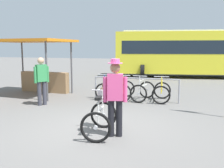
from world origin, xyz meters
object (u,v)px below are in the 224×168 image
object	(u,v)px
racked_bike_white	(143,91)
featured_bicycle	(101,113)
racked_bike_blue	(107,89)
market_stall	(38,61)
person_with_featured_bike	(115,94)
pedestrian_with_backpack	(41,78)
racked_bike_lime	(125,90)
bus_distant	(192,51)
racked_bike_yellow	(162,92)

from	to	relation	value
racked_bike_white	featured_bicycle	bearing A→B (deg)	-93.05
racked_bike_blue	market_stall	bearing A→B (deg)	178.02
person_with_featured_bike	pedestrian_with_backpack	xyz separation A→B (m)	(-3.33, 2.27, -0.01)
racked_bike_lime	person_with_featured_bike	size ratio (longest dim) A/B	0.67
pedestrian_with_backpack	bus_distant	bearing A→B (deg)	65.25
racked_bike_lime	racked_bike_yellow	xyz separation A→B (m)	(1.40, 0.00, 0.00)
person_with_featured_bike	pedestrian_with_backpack	size ratio (longest dim) A/B	1.05
person_with_featured_bike	racked_bike_blue	bearing A→B (deg)	110.80
featured_bicycle	market_stall	xyz separation A→B (m)	(-4.35, 4.11, 0.91)
racked_bike_yellow	featured_bicycle	size ratio (longest dim) A/B	0.91
pedestrian_with_backpack	bus_distant	xyz separation A→B (m)	(4.83, 10.48, 0.80)
racked_bike_white	racked_bike_yellow	world-z (taller)	same
racked_bike_white	featured_bicycle	xyz separation A→B (m)	(-0.21, -4.00, 0.12)
racked_bike_blue	bus_distant	world-z (taller)	bus_distant
featured_bicycle	bus_distant	world-z (taller)	bus_distant
bus_distant	racked_bike_lime	bearing A→B (deg)	-105.27
racked_bike_blue	person_with_featured_bike	size ratio (longest dim) A/B	0.64
pedestrian_with_backpack	racked_bike_white	bearing A→B (deg)	30.15
market_stall	racked_bike_yellow	bearing A→B (deg)	-1.12
racked_bike_blue	racked_bike_lime	distance (m)	0.70
person_with_featured_bike	market_stall	size ratio (longest dim) A/B	0.53
racked_bike_yellow	market_stall	world-z (taller)	market_stall
racked_bike_white	pedestrian_with_backpack	world-z (taller)	pedestrian_with_backpack
featured_bicycle	person_with_featured_bike	world-z (taller)	person_with_featured_bike
racked_bike_yellow	featured_bicycle	world-z (taller)	featured_bicycle
featured_bicycle	market_stall	bearing A→B (deg)	136.61
pedestrian_with_backpack	market_stall	world-z (taller)	market_stall
bus_distant	racked_bike_white	bearing A→B (deg)	-100.87
racked_bike_lime	racked_bike_yellow	size ratio (longest dim) A/B	1.02
pedestrian_with_backpack	market_stall	distance (m)	2.44
pedestrian_with_backpack	market_stall	size ratio (longest dim) A/B	0.51
racked_bike_lime	featured_bicycle	world-z (taller)	featured_bicycle
market_stall	racked_bike_white	bearing A→B (deg)	-1.32
featured_bicycle	market_stall	size ratio (longest dim) A/B	0.39
person_with_featured_bike	market_stall	distance (m)	6.35
featured_bicycle	pedestrian_with_backpack	size ratio (longest dim) A/B	0.76
racked_bike_yellow	racked_bike_blue	bearing A→B (deg)	-179.82
featured_bicycle	bus_distant	distance (m)	12.84
racked_bike_lime	market_stall	bearing A→B (deg)	178.41
racked_bike_blue	bus_distant	bearing A→B (deg)	70.51
racked_bike_blue	racked_bike_lime	bearing A→B (deg)	0.18
racked_bike_blue	pedestrian_with_backpack	distance (m)	2.62
featured_bicycle	pedestrian_with_backpack	xyz separation A→B (m)	(-2.96, 2.16, 0.45)
racked_bike_lime	racked_bike_white	distance (m)	0.70
racked_bike_yellow	racked_bike_white	bearing A→B (deg)	-179.82
featured_bicycle	market_stall	distance (m)	6.05
pedestrian_with_backpack	racked_bike_blue	bearing A→B (deg)	46.05
racked_bike_lime	racked_bike_yellow	world-z (taller)	same
person_with_featured_bike	pedestrian_with_backpack	distance (m)	4.03
racked_bike_lime	person_with_featured_bike	bearing A→B (deg)	-78.17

